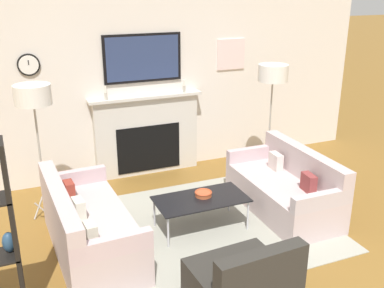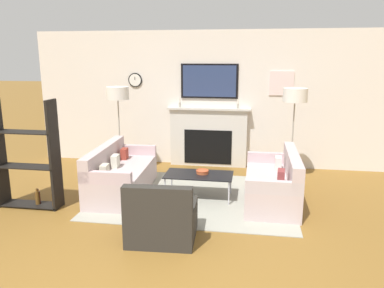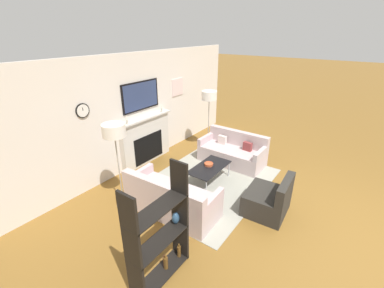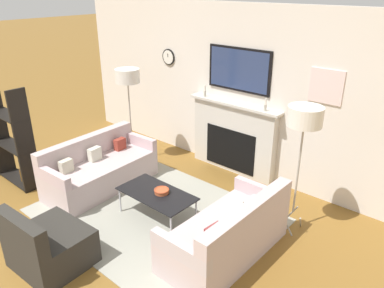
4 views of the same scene
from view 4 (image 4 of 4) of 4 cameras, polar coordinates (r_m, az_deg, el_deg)
fireplace_wall at (r=6.11m, az=7.08°, el=6.71°), size 7.24×0.28×2.70m
area_rug at (r=5.30m, az=-5.65°, el=-10.67°), size 3.07×2.35×0.01m
couch_left at (r=5.99m, az=-13.94°, el=-3.84°), size 0.84×1.77×0.78m
couch_right at (r=4.47m, az=5.52°, el=-13.61°), size 0.77×1.63×0.78m
armchair at (r=4.61m, az=-21.08°, el=-14.31°), size 0.84×0.78×0.77m
coffee_table at (r=5.05m, az=-5.41°, el=-7.68°), size 1.06×0.56×0.39m
decorative_bowl at (r=5.02m, az=-4.65°, el=-7.13°), size 0.20×0.20×0.06m
floor_lamp_left at (r=6.37m, az=-9.81°, el=9.98°), size 0.41×0.41×1.66m
floor_lamp_right at (r=4.49m, az=16.82°, el=3.76°), size 0.41×0.41×1.68m
shelf_unit at (r=6.40m, az=-25.63°, el=0.50°), size 0.92×0.28×1.61m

